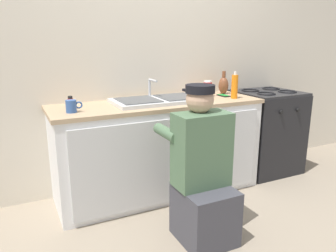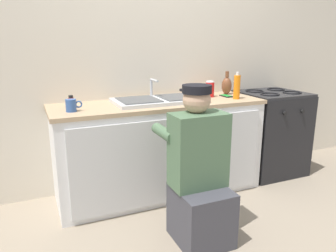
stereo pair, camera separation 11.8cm
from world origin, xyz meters
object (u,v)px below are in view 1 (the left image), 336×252
soap_bottle_orange (235,86)px  vase_decorative (223,85)px  plumber_person (202,178)px  stove_range (265,131)px  cell_phone (223,96)px  sink_double_basin (158,100)px  soda_cup_red (208,89)px  spice_bottle_red (71,103)px  coffee_mug (72,106)px

soap_bottle_orange → vase_decorative: bearing=75.4°
plumber_person → vase_decorative: 1.34m
stove_range → soap_bottle_orange: soap_bottle_orange is taller
plumber_person → cell_phone: bearing=48.0°
stove_range → sink_double_basin: bearing=179.9°
vase_decorative → soap_bottle_orange: size_ratio=0.92×
soda_cup_red → soap_bottle_orange: bearing=-49.8°
sink_double_basin → spice_bottle_red: 0.75m
stove_range → soda_cup_red: size_ratio=5.82×
soda_cup_red → cell_phone: (0.16, -0.05, -0.07)m
stove_range → spice_bottle_red: bearing=179.3°
stove_range → soda_cup_red: 0.88m
plumber_person → cell_phone: size_ratio=7.89×
sink_double_basin → stove_range: (1.27, -0.00, -0.44)m
soap_bottle_orange → spice_bottle_red: bearing=173.6°
cell_phone → soda_cup_red: bearing=162.9°
coffee_mug → cell_phone: (1.47, 0.12, -0.04)m
sink_double_basin → stove_range: bearing=-0.1°
coffee_mug → plumber_person: bearing=-43.5°
plumber_person → soap_bottle_orange: soap_bottle_orange is taller
spice_bottle_red → coffee_mug: bearing=-96.8°
stove_range → spice_bottle_red: 2.08m
plumber_person → spice_bottle_red: 1.19m
vase_decorative → coffee_mug: bearing=-171.2°
stove_range → spice_bottle_red: size_ratio=8.42×
plumber_person → sink_double_basin: bearing=88.1°
spice_bottle_red → cell_phone: spice_bottle_red is taller
sink_double_basin → coffee_mug: (-0.76, -0.11, 0.03)m
spice_bottle_red → sink_double_basin: bearing=-1.7°
stove_range → coffee_mug: (-2.04, -0.11, 0.47)m
soda_cup_red → vase_decorative: 0.25m
coffee_mug → stove_range: bearing=3.0°
sink_double_basin → vase_decorative: 0.81m
soda_cup_red → coffee_mug: bearing=-172.9°
plumber_person → coffee_mug: bearing=136.5°
stove_range → soap_bottle_orange: (-0.55, -0.14, 0.54)m
soda_cup_red → coffee_mug: size_ratio=1.21×
stove_range → soap_bottle_orange: size_ratio=3.54×
stove_range → coffee_mug: bearing=-177.0°
soda_cup_red → vase_decorative: bearing=17.9°
vase_decorative → spice_bottle_red: vase_decorative is taller
sink_double_basin → soap_bottle_orange: (0.72, -0.14, 0.09)m
vase_decorative → sink_double_basin: bearing=-170.4°
spice_bottle_red → plumber_person: bearing=-49.0°
vase_decorative → coffee_mug: 1.58m
stove_range → soap_bottle_orange: 0.78m
soda_cup_red → soap_bottle_orange: soap_bottle_orange is taller
soda_cup_red → soap_bottle_orange: 0.26m
vase_decorative → spice_bottle_red: size_ratio=2.19×
plumber_person → soda_cup_red: 1.14m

